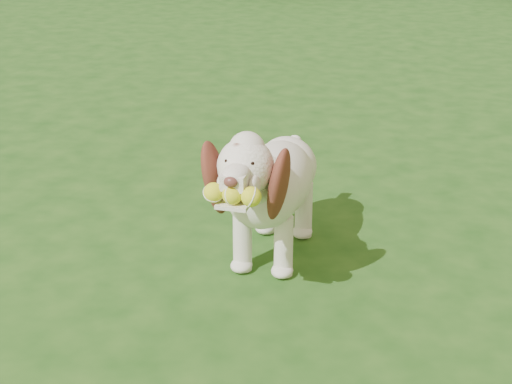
# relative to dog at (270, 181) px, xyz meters

# --- Properties ---
(ground) EXTENTS (80.00, 80.00, 0.00)m
(ground) POSITION_rel_dog_xyz_m (0.51, -0.03, -0.39)
(ground) COLOR #194413
(ground) RESTS_ON ground
(dog) EXTENTS (0.39, 1.13, 0.74)m
(dog) POSITION_rel_dog_xyz_m (0.00, 0.00, 0.00)
(dog) COLOR white
(dog) RESTS_ON ground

